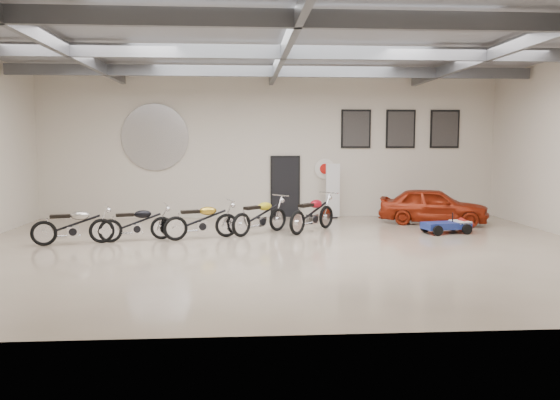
{
  "coord_description": "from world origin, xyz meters",
  "views": [
    {
      "loc": [
        -0.96,
        -13.17,
        2.61
      ],
      "look_at": [
        0.0,
        1.2,
        1.1
      ],
      "focal_mm": 35.0,
      "sensor_mm": 36.0,
      "label": 1
    }
  ],
  "objects": [
    {
      "name": "motorcycle_silver",
      "position": [
        -5.35,
        1.02,
        0.52
      ],
      "size": [
        2.09,
        1.05,
        1.04
      ],
      "primitive_type": null,
      "rotation": [
        0.0,
        0.0,
        0.22
      ],
      "color": "silver",
      "rests_on": "floor"
    },
    {
      "name": "motorcycle_red",
      "position": [
        1.05,
        2.67,
        0.56
      ],
      "size": [
        1.93,
        2.08,
        1.13
      ],
      "primitive_type": null,
      "rotation": [
        0.0,
        0.0,
        0.85
      ],
      "color": "silver",
      "rests_on": "floor"
    },
    {
      "name": "floor",
      "position": [
        0.0,
        0.0,
        0.0
      ],
      "size": [
        16.0,
        12.0,
        0.01
      ],
      "primitive_type": "cube",
      "color": "tan",
      "rests_on": "ground"
    },
    {
      "name": "poster_right",
      "position": [
        6.2,
        5.96,
        3.1
      ],
      "size": [
        1.05,
        0.08,
        1.35
      ],
      "primitive_type": null,
      "color": "black",
      "rests_on": "back_wall"
    },
    {
      "name": "banner_stand",
      "position": [
        2.12,
        5.5,
        0.94
      ],
      "size": [
        0.55,
        0.33,
        1.89
      ],
      "primitive_type": null,
      "rotation": [
        0.0,
        0.0,
        0.26
      ],
      "color": "white",
      "rests_on": "floor"
    },
    {
      "name": "back_wall",
      "position": [
        0.0,
        6.0,
        2.5
      ],
      "size": [
        16.0,
        0.02,
        5.0
      ],
      "primitive_type": "cube",
      "color": "beige",
      "rests_on": "floor"
    },
    {
      "name": "poster_left",
      "position": [
        3.0,
        5.96,
        3.1
      ],
      "size": [
        1.05,
        0.08,
        1.35
      ],
      "primitive_type": null,
      "color": "black",
      "rests_on": "back_wall"
    },
    {
      "name": "ceiling",
      "position": [
        0.0,
        0.0,
        5.0
      ],
      "size": [
        16.0,
        12.0,
        0.01
      ],
      "primitive_type": "cube",
      "color": "gray",
      "rests_on": "back_wall"
    },
    {
      "name": "poster_mid",
      "position": [
        4.6,
        5.96,
        3.1
      ],
      "size": [
        1.05,
        0.08,
        1.35
      ],
      "primitive_type": null,
      "color": "black",
      "rests_on": "back_wall"
    },
    {
      "name": "motorcycle_black",
      "position": [
        -3.83,
        1.44,
        0.5
      ],
      "size": [
        2.01,
        1.15,
        1.0
      ],
      "primitive_type": null,
      "rotation": [
        0.0,
        0.0,
        0.31
      ],
      "color": "silver",
      "rests_on": "floor"
    },
    {
      "name": "logo_plaque",
      "position": [
        -4.0,
        5.95,
        2.8
      ],
      "size": [
        2.3,
        0.06,
        1.16
      ],
      "primitive_type": null,
      "color": "silver",
      "rests_on": "back_wall"
    },
    {
      "name": "motorcycle_gold",
      "position": [
        -2.12,
        1.64,
        0.53
      ],
      "size": [
        2.14,
        1.29,
        1.06
      ],
      "primitive_type": null,
      "rotation": [
        0.0,
        0.0,
        0.35
      ],
      "color": "silver",
      "rests_on": "floor"
    },
    {
      "name": "motorcycle_yellow",
      "position": [
        -0.5,
        2.37,
        0.55
      ],
      "size": [
        1.98,
        1.91,
        1.09
      ],
      "primitive_type": null,
      "rotation": [
        0.0,
        0.0,
        0.75
      ],
      "color": "silver",
      "rests_on": "floor"
    },
    {
      "name": "door",
      "position": [
        0.5,
        5.95,
        1.05
      ],
      "size": [
        0.92,
        0.08,
        2.1
      ],
      "primitive_type": "cube",
      "color": "black",
      "rests_on": "back_wall"
    },
    {
      "name": "vintage_car",
      "position": [
        5.16,
        4.0,
        0.58
      ],
      "size": [
        2.43,
        3.69,
        1.17
      ],
      "primitive_type": "imported",
      "rotation": [
        0.0,
        0.0,
        1.24
      ],
      "color": "maroon",
      "rests_on": "floor"
    },
    {
      "name": "ceiling_beams",
      "position": [
        0.0,
        0.0,
        4.75
      ],
      "size": [
        15.8,
        11.8,
        0.32
      ],
      "primitive_type": null,
      "color": "#54575C",
      "rests_on": "ceiling"
    },
    {
      "name": "oil_sign",
      "position": [
        1.9,
        5.95,
        1.7
      ],
      "size": [
        0.72,
        0.1,
        0.72
      ],
      "primitive_type": null,
      "color": "white",
      "rests_on": "back_wall"
    },
    {
      "name": "go_kart",
      "position": [
        5.03,
        2.13,
        0.31
      ],
      "size": [
        1.81,
        1.1,
        0.61
      ],
      "primitive_type": null,
      "rotation": [
        0.0,
        0.0,
        0.21
      ],
      "color": "navy",
      "rests_on": "floor"
    }
  ]
}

